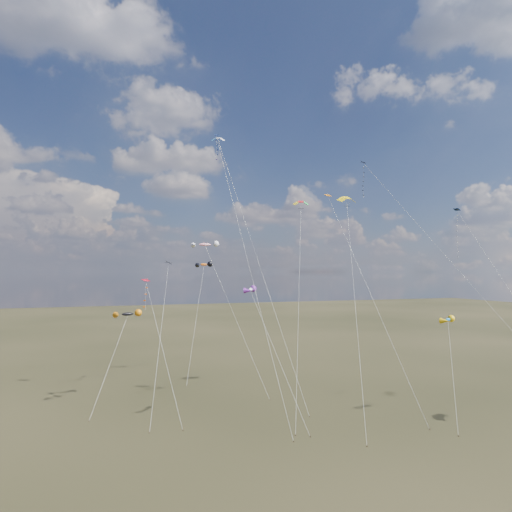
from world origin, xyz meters
name	(u,v)px	position (x,y,z in m)	size (l,w,h in m)	color
ground	(321,455)	(0.00, 0.00, 0.00)	(400.00, 400.00, 0.00)	black
diamond_black_high	(375,191)	(23.88, 26.31, 30.44)	(14.18, 27.38, 35.75)	black
diamond_navy_tall	(223,166)	(-1.09, 30.61, 33.66)	(6.00, 22.64, 39.23)	#0B1945
diamond_black_mid	(164,301)	(-11.84, 18.13, 13.36)	(3.80, 10.01, 18.30)	black
diamond_red_low	(147,300)	(-13.65, 20.17, 13.36)	(3.63, 10.60, 16.02)	#A20F1E
diamond_navy_right	(462,241)	(26.33, 9.82, 21.05)	(0.93, 20.34, 25.51)	#081B53
diamond_orange_center	(356,260)	(11.01, 11.49, 18.41)	(5.19, 14.16, 27.37)	orange
parafoil_yellow	(347,198)	(15.03, 20.31, 27.76)	(11.36, 20.84, 28.56)	yellow
parafoil_blue_white	(219,141)	(-3.70, 23.23, 35.32)	(3.83, 20.42, 36.25)	#2582CA
parafoil_tricolor	(301,203)	(6.49, 18.01, 26.27)	(7.84, 13.54, 27.00)	yellow
novelty_black_orange	(128,314)	(-15.65, 25.98, 11.19)	(6.44, 9.71, 11.78)	black
novelty_orange_black	(204,265)	(-2.44, 37.83, 18.10)	(5.79, 9.27, 18.71)	#CE5910
novelty_white_purple	(251,290)	(-2.73, 12.00, 14.80)	(4.95, 8.75, 15.30)	white
novelty_redwhite_stripe	(205,245)	(-3.96, 30.18, 21.06)	(8.07, 12.42, 21.66)	#EF203A
novelty_blue_yellow	(448,320)	(20.29, 6.03, 11.13)	(5.84, 7.31, 11.66)	blue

